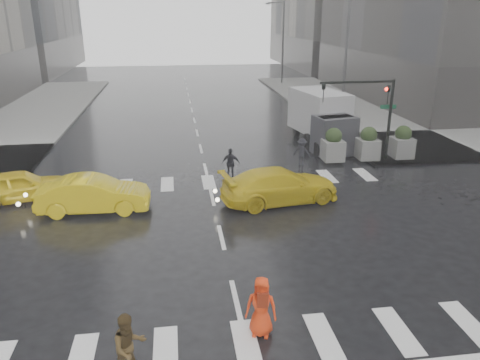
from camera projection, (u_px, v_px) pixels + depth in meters
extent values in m
plane|color=black|center=(221.00, 237.00, 17.24)|extent=(120.00, 120.00, 0.00)
cube|color=slate|center=(449.00, 119.00, 36.11)|extent=(35.00, 35.00, 0.15)
cube|color=#312E2B|center=(369.00, 51.00, 72.52)|extent=(26.05, 26.05, 4.40)
cylinder|color=black|center=(389.00, 122.00, 25.26)|extent=(0.16, 0.16, 4.50)
cylinder|color=black|center=(357.00, 82.00, 24.27)|extent=(4.00, 0.12, 0.12)
imported|color=black|center=(388.00, 95.00, 24.74)|extent=(0.16, 0.20, 1.00)
imported|color=black|center=(323.00, 93.00, 24.20)|extent=(0.16, 0.20, 1.00)
sphere|color=#FF190C|center=(387.00, 89.00, 24.62)|extent=(0.20, 0.20, 0.20)
cube|color=#0C5832|center=(388.00, 107.00, 25.29)|extent=(0.90, 0.03, 0.22)
cylinder|color=#59595B|center=(345.00, 61.00, 33.95)|extent=(0.20, 0.20, 9.00)
cylinder|color=#59595B|center=(283.00, 43.00, 52.58)|extent=(0.20, 0.20, 9.00)
cylinder|color=#59595B|center=(276.00, 3.00, 51.00)|extent=(1.80, 0.12, 0.12)
cube|color=#59595B|center=(268.00, 4.00, 50.92)|extent=(0.50, 0.22, 0.15)
cube|color=slate|center=(333.00, 150.00, 25.57)|extent=(1.10, 1.10, 1.10)
sphere|color=black|center=(334.00, 136.00, 25.30)|extent=(0.90, 0.90, 0.90)
cube|color=slate|center=(368.00, 149.00, 25.84)|extent=(1.10, 1.10, 1.10)
sphere|color=black|center=(369.00, 135.00, 25.57)|extent=(0.90, 0.90, 0.90)
cube|color=slate|center=(402.00, 147.00, 26.11)|extent=(1.10, 1.10, 1.10)
sphere|color=black|center=(403.00, 134.00, 25.83)|extent=(0.90, 0.90, 0.90)
imported|color=#443318|center=(129.00, 347.00, 10.35)|extent=(1.01, 0.94, 1.66)
imported|color=red|center=(261.00, 307.00, 11.80)|extent=(0.92, 0.73, 1.64)
cube|color=maroon|center=(263.00, 299.00, 11.52)|extent=(0.31, 0.24, 0.40)
imported|color=black|center=(231.00, 163.00, 23.12)|extent=(0.96, 0.66, 1.54)
imported|color=black|center=(302.00, 152.00, 25.11)|extent=(1.10, 0.92, 1.49)
imported|color=yellow|center=(20.00, 186.00, 20.41)|extent=(4.30, 2.68, 1.37)
imported|color=yellow|center=(94.00, 194.00, 19.27)|extent=(4.56, 1.70, 1.49)
imported|color=yellow|center=(280.00, 185.00, 20.24)|extent=(4.86, 2.88, 1.50)
cube|color=silver|center=(319.00, 112.00, 29.30)|extent=(2.28, 4.38, 2.57)
cube|color=#323238|center=(334.00, 135.00, 26.72)|extent=(2.19, 1.71, 2.19)
cube|color=black|center=(335.00, 124.00, 26.50)|extent=(1.90, 0.86, 0.86)
cylinder|color=black|center=(317.00, 150.00, 26.67)|extent=(0.27, 0.86, 0.86)
cylinder|color=black|center=(351.00, 148.00, 26.94)|extent=(0.27, 0.86, 0.86)
cylinder|color=black|center=(307.00, 140.00, 28.62)|extent=(0.27, 0.86, 0.86)
cylinder|color=black|center=(339.00, 139.00, 28.89)|extent=(0.27, 0.86, 0.86)
cylinder|color=black|center=(296.00, 130.00, 31.10)|extent=(0.27, 0.86, 0.86)
cylinder|color=black|center=(325.00, 129.00, 31.37)|extent=(0.27, 0.86, 0.86)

